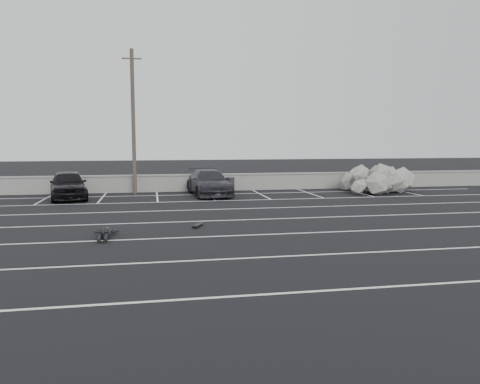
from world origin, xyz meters
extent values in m
plane|color=black|center=(0.00, 0.00, 0.00)|extent=(120.00, 120.00, 0.00)
cube|color=gray|center=(0.00, 14.00, 0.50)|extent=(50.00, 0.35, 1.00)
cube|color=gray|center=(0.00, 14.00, 1.02)|extent=(50.00, 0.45, 0.08)
cube|color=silver|center=(0.00, -6.00, 0.00)|extent=(36.00, 0.10, 0.01)
cube|color=silver|center=(0.00, -3.00, 0.00)|extent=(36.00, 0.10, 0.01)
cube|color=silver|center=(0.00, 0.00, 0.00)|extent=(36.00, 0.10, 0.01)
cube|color=silver|center=(0.00, 3.00, 0.00)|extent=(36.00, 0.10, 0.01)
cube|color=silver|center=(0.00, 6.00, 0.00)|extent=(36.00, 0.10, 0.01)
cube|color=silver|center=(0.00, 9.00, 0.00)|extent=(36.00, 0.10, 0.01)
cube|color=silver|center=(0.00, 12.00, 0.00)|extent=(36.00, 0.10, 0.01)
cube|color=silver|center=(-8.00, 11.50, 0.00)|extent=(0.10, 5.00, 0.01)
cube|color=silver|center=(-5.00, 11.50, 0.00)|extent=(0.10, 5.00, 0.01)
cube|color=silver|center=(-2.00, 11.50, 0.00)|extent=(0.10, 5.00, 0.01)
cube|color=silver|center=(1.00, 11.50, 0.00)|extent=(0.10, 5.00, 0.01)
cube|color=silver|center=(4.00, 11.50, 0.00)|extent=(0.10, 5.00, 0.01)
cube|color=silver|center=(7.00, 11.50, 0.00)|extent=(0.10, 5.00, 0.01)
cube|color=silver|center=(10.00, 11.50, 0.00)|extent=(0.10, 5.00, 0.01)
cube|color=silver|center=(13.00, 11.50, 0.00)|extent=(0.10, 5.00, 0.01)
imported|color=black|center=(-6.74, 11.31, 0.78)|extent=(2.71, 4.83, 1.55)
imported|color=#25252B|center=(0.97, 11.64, 0.73)|extent=(2.47, 5.19, 1.46)
cylinder|color=#4C4238|center=(-3.28, 13.20, 4.21)|extent=(0.22, 0.22, 8.41)
cube|color=#4C4238|center=(-3.28, 13.20, 7.85)|extent=(1.12, 0.07, 0.07)
cylinder|color=#262729|center=(2.48, 13.26, 0.41)|extent=(0.57, 0.57, 0.83)
cylinder|color=#262729|center=(2.48, 13.26, 0.85)|extent=(0.63, 0.63, 0.05)
cube|color=black|center=(-0.64, 1.84, 0.08)|extent=(0.48, 0.77, 0.02)
cube|color=#262729|center=(-0.53, 2.07, 0.05)|extent=(0.16, 0.11, 0.04)
cube|color=#262729|center=(-0.74, 1.61, 0.05)|extent=(0.16, 0.11, 0.04)
cylinder|color=black|center=(-0.62, 2.10, 0.03)|extent=(0.05, 0.06, 0.05)
cylinder|color=black|center=(-0.45, 2.03, 0.03)|extent=(0.05, 0.06, 0.05)
cylinder|color=black|center=(-0.82, 1.65, 0.03)|extent=(0.05, 0.06, 0.05)
cylinder|color=black|center=(-0.65, 1.57, 0.03)|extent=(0.05, 0.06, 0.05)
camera|label=1|loc=(-2.23, -15.11, 3.18)|focal=35.00mm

